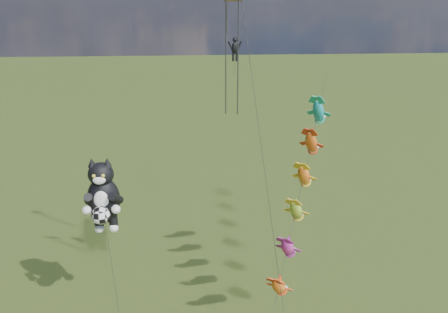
{
  "coord_description": "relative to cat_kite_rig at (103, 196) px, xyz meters",
  "views": [
    {
      "loc": [
        8.89,
        -20.43,
        22.86
      ],
      "look_at": [
        11.04,
        10.43,
        11.15
      ],
      "focal_mm": 35.0,
      "sensor_mm": 36.0,
      "label": 1
    }
  ],
  "objects": [
    {
      "name": "parafoil_rig",
      "position": [
        9.4,
        -0.62,
        11.17
      ],
      "size": [
        3.35,
        17.33,
        27.58
      ],
      "rotation": [
        0.0,
        0.0,
        0.22
      ],
      "color": "brown",
      "rests_on": "ground"
    },
    {
      "name": "cat_kite_rig",
      "position": [
        0.0,
        0.0,
        0.0
      ],
      "size": [
        2.8,
        4.27,
        12.09
      ],
      "rotation": [
        0.0,
        0.0,
        0.31
      ],
      "color": "brown",
      "rests_on": "ground"
    },
    {
      "name": "fish_windsock_rig",
      "position": [
        13.88,
        -1.47,
        0.44
      ],
      "size": [
        7.46,
        14.22,
        17.21
      ],
      "rotation": [
        0.0,
        0.0,
        -0.15
      ],
      "color": "brown",
      "rests_on": "ground"
    }
  ]
}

